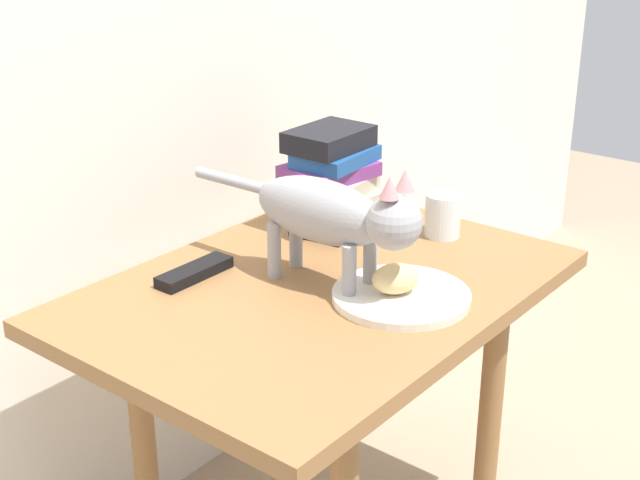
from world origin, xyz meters
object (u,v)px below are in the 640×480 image
at_px(plate, 401,296).
at_px(side_table, 320,326).
at_px(tv_remote, 195,272).
at_px(candle_jar, 443,217).
at_px(bread_roll, 395,279).
at_px(book_stack, 334,180).
at_px(cat, 333,214).

bearing_deg(plate, side_table, 102.38).
bearing_deg(tv_remote, candle_jar, -28.39).
height_order(bread_roll, book_stack, book_stack).
distance_m(side_table, bread_roll, 0.19).
bearing_deg(cat, tv_remote, 119.86).
xyz_separation_m(side_table, plate, (0.03, -0.15, 0.09)).
relative_size(bread_roll, tv_remote, 0.53).
height_order(side_table, candle_jar, candle_jar).
relative_size(side_table, bread_roll, 10.58).
distance_m(bread_roll, candle_jar, 0.31).
relative_size(side_table, candle_jar, 9.95).
bearing_deg(candle_jar, cat, 175.99).
xyz_separation_m(candle_jar, tv_remote, (-0.44, 0.23, -0.03)).
height_order(plate, cat, cat).
height_order(cat, candle_jar, cat).
relative_size(bread_roll, cat, 0.17).
relative_size(cat, candle_jar, 5.64).
bearing_deg(cat, candle_jar, -4.01).
distance_m(plate, candle_jar, 0.30).
relative_size(book_stack, tv_remote, 1.34).
xyz_separation_m(plate, candle_jar, (0.29, 0.10, 0.03)).
bearing_deg(cat, side_table, 95.58).
bearing_deg(plate, book_stack, 57.01).
relative_size(plate, cat, 0.48).
bearing_deg(tv_remote, plate, -65.79).
height_order(book_stack, candle_jar, book_stack).
height_order(side_table, cat, cat).
bearing_deg(plate, bread_roll, 131.72).
distance_m(book_stack, candle_jar, 0.22).
height_order(book_stack, tv_remote, book_stack).
xyz_separation_m(side_table, tv_remote, (-0.12, 0.19, 0.09)).
relative_size(side_table, cat, 1.76).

